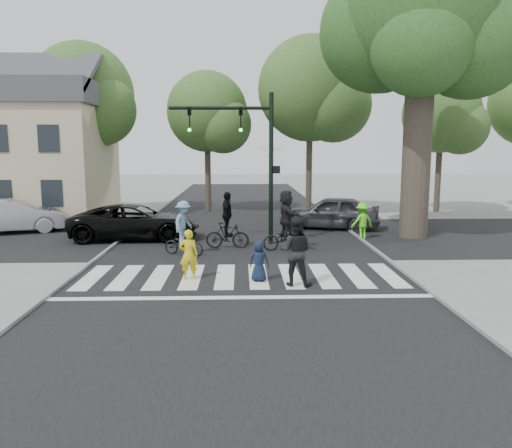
{
  "coord_description": "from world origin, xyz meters",
  "views": [
    {
      "loc": [
        -0.02,
        -13.73,
        3.86
      ],
      "look_at": [
        0.5,
        3.0,
        1.3
      ],
      "focal_mm": 35.0,
      "sensor_mm": 36.0,
      "label": 1
    }
  ],
  "objects_px": {
    "pedestrian_woman": "(189,255)",
    "pedestrian_adult": "(296,251)",
    "eucalyptus": "(422,20)",
    "cyclist_left": "(184,232)",
    "car_suv": "(135,222)",
    "cyclist_right": "(286,224)",
    "car_silver": "(12,216)",
    "traffic_signal": "(250,147)",
    "cyclist_mid": "(227,225)",
    "pedestrian_child": "(259,261)",
    "car_grey": "(330,212)"
  },
  "relations": [
    {
      "from": "pedestrian_woman",
      "to": "pedestrian_adult",
      "type": "height_order",
      "value": "pedestrian_adult"
    },
    {
      "from": "eucalyptus",
      "to": "pedestrian_adult",
      "type": "xyz_separation_m",
      "value": [
        -6.01,
        -7.7,
        -8.09
      ]
    },
    {
      "from": "pedestrian_adult",
      "to": "cyclist_left",
      "type": "height_order",
      "value": "cyclist_left"
    },
    {
      "from": "car_suv",
      "to": "pedestrian_adult",
      "type": "bearing_deg",
      "value": -142.81
    },
    {
      "from": "cyclist_right",
      "to": "car_silver",
      "type": "bearing_deg",
      "value": 160.68
    },
    {
      "from": "eucalyptus",
      "to": "traffic_signal",
      "type": "bearing_deg",
      "value": -168.44
    },
    {
      "from": "pedestrian_adult",
      "to": "cyclist_mid",
      "type": "distance_m",
      "value": 5.76
    },
    {
      "from": "pedestrian_child",
      "to": "cyclist_left",
      "type": "height_order",
      "value": "cyclist_left"
    },
    {
      "from": "car_grey",
      "to": "eucalyptus",
      "type": "bearing_deg",
      "value": 70.63
    },
    {
      "from": "traffic_signal",
      "to": "pedestrian_adult",
      "type": "height_order",
      "value": "traffic_signal"
    },
    {
      "from": "traffic_signal",
      "to": "eucalyptus",
      "type": "bearing_deg",
      "value": 11.56
    },
    {
      "from": "pedestrian_child",
      "to": "cyclist_left",
      "type": "distance_m",
      "value": 4.48
    },
    {
      "from": "cyclist_mid",
      "to": "pedestrian_child",
      "type": "bearing_deg",
      "value": -77.95
    },
    {
      "from": "eucalyptus",
      "to": "cyclist_mid",
      "type": "bearing_deg",
      "value": -163.93
    },
    {
      "from": "cyclist_mid",
      "to": "cyclist_right",
      "type": "xyz_separation_m",
      "value": [
        2.24,
        -0.45,
        0.12
      ]
    },
    {
      "from": "cyclist_left",
      "to": "cyclist_right",
      "type": "bearing_deg",
      "value": 12.37
    },
    {
      "from": "pedestrian_adult",
      "to": "cyclist_right",
      "type": "height_order",
      "value": "cyclist_right"
    },
    {
      "from": "pedestrian_adult",
      "to": "car_silver",
      "type": "bearing_deg",
      "value": -20.42
    },
    {
      "from": "cyclist_right",
      "to": "car_grey",
      "type": "height_order",
      "value": "cyclist_right"
    },
    {
      "from": "cyclist_right",
      "to": "car_suv",
      "type": "relative_size",
      "value": 0.42
    },
    {
      "from": "car_silver",
      "to": "pedestrian_adult",
      "type": "bearing_deg",
      "value": -148.49
    },
    {
      "from": "eucalyptus",
      "to": "pedestrian_child",
      "type": "height_order",
      "value": "eucalyptus"
    },
    {
      "from": "pedestrian_adult",
      "to": "car_grey",
      "type": "relative_size",
      "value": 0.42
    },
    {
      "from": "car_silver",
      "to": "cyclist_left",
      "type": "bearing_deg",
      "value": -142.28
    },
    {
      "from": "pedestrian_child",
      "to": "pedestrian_woman",
      "type": "bearing_deg",
      "value": 4.97
    },
    {
      "from": "pedestrian_woman",
      "to": "cyclist_mid",
      "type": "height_order",
      "value": "cyclist_mid"
    },
    {
      "from": "traffic_signal",
      "to": "cyclist_mid",
      "type": "relative_size",
      "value": 2.74
    },
    {
      "from": "eucalyptus",
      "to": "pedestrian_adult",
      "type": "bearing_deg",
      "value": -127.96
    },
    {
      "from": "cyclist_mid",
      "to": "car_silver",
      "type": "xyz_separation_m",
      "value": [
        -9.93,
        3.82,
        -0.12
      ]
    },
    {
      "from": "cyclist_left",
      "to": "cyclist_mid",
      "type": "distance_m",
      "value": 2.0
    },
    {
      "from": "pedestrian_woman",
      "to": "car_suv",
      "type": "distance_m",
      "value": 7.3
    },
    {
      "from": "pedestrian_woman",
      "to": "car_silver",
      "type": "distance_m",
      "value": 12.3
    },
    {
      "from": "cyclist_left",
      "to": "car_grey",
      "type": "relative_size",
      "value": 0.43
    },
    {
      "from": "pedestrian_woman",
      "to": "car_suv",
      "type": "height_order",
      "value": "pedestrian_woman"
    },
    {
      "from": "eucalyptus",
      "to": "car_grey",
      "type": "height_order",
      "value": "eucalyptus"
    },
    {
      "from": "car_suv",
      "to": "cyclist_right",
      "type": "bearing_deg",
      "value": -113.66
    },
    {
      "from": "car_grey",
      "to": "cyclist_mid",
      "type": "bearing_deg",
      "value": -31.32
    },
    {
      "from": "eucalyptus",
      "to": "pedestrian_child",
      "type": "bearing_deg",
      "value": -134.1
    },
    {
      "from": "traffic_signal",
      "to": "pedestrian_adult",
      "type": "relative_size",
      "value": 3.03
    },
    {
      "from": "car_silver",
      "to": "car_grey",
      "type": "xyz_separation_m",
      "value": [
        14.77,
        0.75,
        0.02
      ]
    },
    {
      "from": "cyclist_mid",
      "to": "cyclist_right",
      "type": "height_order",
      "value": "cyclist_right"
    },
    {
      "from": "traffic_signal",
      "to": "car_grey",
      "type": "height_order",
      "value": "traffic_signal"
    },
    {
      "from": "traffic_signal",
      "to": "cyclist_left",
      "type": "bearing_deg",
      "value": -138.79
    },
    {
      "from": "car_silver",
      "to": "car_grey",
      "type": "relative_size",
      "value": 1.01
    },
    {
      "from": "cyclist_mid",
      "to": "car_grey",
      "type": "xyz_separation_m",
      "value": [
        4.84,
        4.57,
        -0.11
      ]
    },
    {
      "from": "cyclist_right",
      "to": "car_silver",
      "type": "height_order",
      "value": "cyclist_right"
    },
    {
      "from": "car_silver",
      "to": "pedestrian_woman",
      "type": "bearing_deg",
      "value": -154.56
    },
    {
      "from": "cyclist_right",
      "to": "cyclist_mid",
      "type": "bearing_deg",
      "value": 168.76
    },
    {
      "from": "cyclist_left",
      "to": "car_grey",
      "type": "distance_m",
      "value": 8.65
    },
    {
      "from": "pedestrian_woman",
      "to": "cyclist_mid",
      "type": "bearing_deg",
      "value": -106.33
    }
  ]
}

